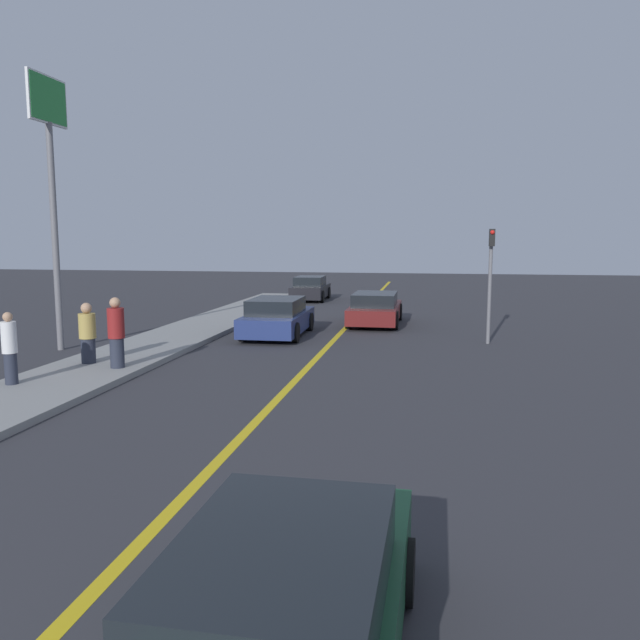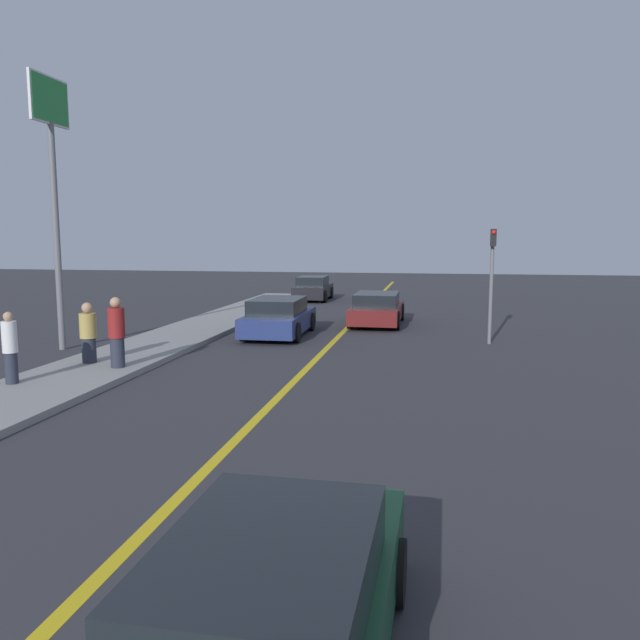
{
  "view_description": "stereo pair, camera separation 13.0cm",
  "coord_description": "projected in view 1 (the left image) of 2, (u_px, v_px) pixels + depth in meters",
  "views": [
    {
      "loc": [
        3.21,
        -1.19,
        3.47
      ],
      "look_at": [
        0.38,
        14.64,
        1.33
      ],
      "focal_mm": 35.0,
      "sensor_mm": 36.0,
      "label": 1
    },
    {
      "loc": [
        3.33,
        -1.16,
        3.47
      ],
      "look_at": [
        0.38,
        14.64,
        1.33
      ],
      "focal_mm": 35.0,
      "sensor_mm": 36.0,
      "label": 2
    }
  ],
  "objects": [
    {
      "name": "sidewalk_left",
      "position": [
        160.0,
        343.0,
        20.05
      ],
      "size": [
        2.68,
        34.74,
        0.16
      ],
      "color": "gray",
      "rests_on": "ground_plane"
    },
    {
      "name": "car_far_distant",
      "position": [
        375.0,
        309.0,
        24.9
      ],
      "size": [
        2.0,
        4.48,
        1.28
      ],
      "rotation": [
        0.0,
        0.0,
        -0.0
      ],
      "color": "maroon",
      "rests_on": "ground_plane"
    },
    {
      "name": "pedestrian_far_standing",
      "position": [
        88.0,
        334.0,
        16.45
      ],
      "size": [
        0.44,
        0.44,
        1.61
      ],
      "color": "#282D3D",
      "rests_on": "sidewalk_left"
    },
    {
      "name": "traffic_light",
      "position": [
        490.0,
        273.0,
        20.12
      ],
      "size": [
        0.18,
        0.4,
        3.73
      ],
      "color": "slate",
      "rests_on": "ground_plane"
    },
    {
      "name": "car_ahead_center",
      "position": [
        277.0,
        318.0,
        22.0
      ],
      "size": [
        2.08,
        4.46,
        1.35
      ],
      "rotation": [
        0.0,
        0.0,
        0.02
      ],
      "color": "navy",
      "rests_on": "ground_plane"
    },
    {
      "name": "car_parked_left_lot",
      "position": [
        310.0,
        289.0,
        34.54
      ],
      "size": [
        1.92,
        3.95,
        1.33
      ],
      "rotation": [
        0.0,
        0.0,
        0.02
      ],
      "color": "black",
      "rests_on": "ground_plane"
    },
    {
      "name": "roadside_sign",
      "position": [
        50.0,
        151.0,
        18.56
      ],
      "size": [
        0.2,
        1.86,
        8.2
      ],
      "color": "slate",
      "rests_on": "ground_plane"
    },
    {
      "name": "pedestrian_near_curb",
      "position": [
        10.0,
        348.0,
        14.05
      ],
      "size": [
        0.33,
        0.33,
        1.65
      ],
      "color": "#282D3D",
      "rests_on": "sidewalk_left"
    },
    {
      "name": "pedestrian_mid_group",
      "position": [
        116.0,
        333.0,
        15.84
      ],
      "size": [
        0.42,
        0.42,
        1.81
      ],
      "color": "#282D3D",
      "rests_on": "sidewalk_left"
    },
    {
      "name": "road_center_line",
      "position": [
        327.0,
        347.0,
        19.74
      ],
      "size": [
        0.2,
        60.0,
        0.01
      ],
      "color": "gold",
      "rests_on": "ground_plane"
    },
    {
      "name": "car_near_right_lane",
      "position": [
        286.0,
        613.0,
        4.74
      ],
      "size": [
        1.88,
        4.14,
        1.31
      ],
      "rotation": [
        0.0,
        0.0,
        -0.01
      ],
      "color": "#144728",
      "rests_on": "ground_plane"
    }
  ]
}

